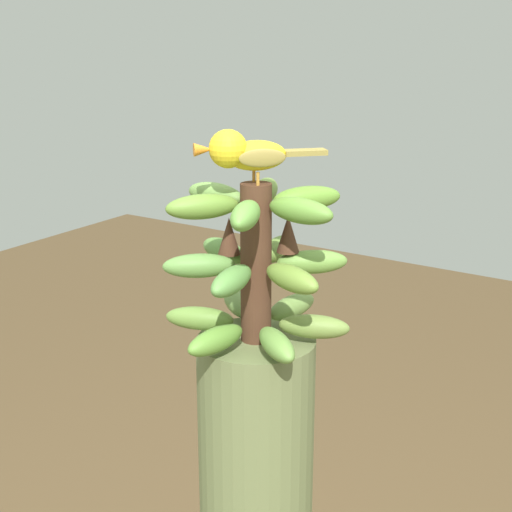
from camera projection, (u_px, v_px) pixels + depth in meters
The scene contains 2 objects.
banana_bunch at pixel (256, 263), 1.17m from camera, with size 0.30×0.29×0.26m.
perched_bird at pixel (244, 152), 1.12m from camera, with size 0.16×0.16×0.08m.
Camera 1 is at (-0.94, -0.61, 1.64)m, focal length 52.75 mm.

